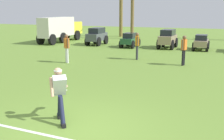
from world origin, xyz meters
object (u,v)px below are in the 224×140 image
at_px(parked_car_slot_a, 97,36).
at_px(palm_tree_left_of_centre, 132,5).
at_px(parked_car_slot_b, 130,40).
at_px(parked_car_slot_d, 201,42).
at_px(teammate_near_sideline, 67,46).
at_px(frisbee_thrower, 60,92).
at_px(frisbee_in_flight, 63,90).
at_px(teammate_deep, 137,43).
at_px(box_truck, 60,28).
at_px(teammate_midfield, 184,48).
at_px(parked_car_slot_c, 168,38).

distance_m(parked_car_slot_a, palm_tree_left_of_centre, 6.31).
bearing_deg(parked_car_slot_a, palm_tree_left_of_centre, 77.31).
distance_m(parked_car_slot_b, parked_car_slot_d, 5.28).
height_order(teammate_near_sideline, parked_car_slot_a, teammate_near_sideline).
relative_size(frisbee_thrower, parked_car_slot_b, 0.63).
xyz_separation_m(frisbee_in_flight, teammate_deep, (-0.47, 8.95, 0.31)).
xyz_separation_m(parked_car_slot_a, parked_car_slot_b, (3.01, -0.40, -0.18)).
xyz_separation_m(parked_car_slot_d, box_truck, (-12.17, 0.71, 0.67)).
xyz_separation_m(teammate_deep, palm_tree_left_of_centre, (-3.84, 11.17, 2.38)).
xyz_separation_m(frisbee_thrower, frisbee_in_flight, (-0.30, 0.66, -0.16)).
height_order(frisbee_thrower, frisbee_in_flight, frisbee_thrower).
bearing_deg(palm_tree_left_of_centre, parked_car_slot_a, -102.69).
xyz_separation_m(frisbee_in_flight, parked_car_slot_b, (-2.56, 14.11, -0.07)).
relative_size(frisbee_in_flight, teammate_midfield, 0.19).
distance_m(teammate_near_sideline, teammate_deep, 4.05).
xyz_separation_m(frisbee_in_flight, parked_car_slot_d, (2.70, 14.49, -0.07)).
bearing_deg(parked_car_slot_a, teammate_midfield, -39.05).
relative_size(teammate_midfield, parked_car_slot_a, 0.66).
xyz_separation_m(frisbee_thrower, box_truck, (-9.77, 15.85, 0.44)).
xyz_separation_m(frisbee_thrower, parked_car_slot_b, (-2.86, 14.76, -0.22)).
height_order(parked_car_slot_a, palm_tree_left_of_centre, palm_tree_left_of_centre).
bearing_deg(parked_car_slot_b, parked_car_slot_d, 4.15).
relative_size(teammate_near_sideline, parked_car_slot_d, 0.71).
bearing_deg(teammate_deep, parked_car_slot_d, 60.24).
relative_size(parked_car_slot_d, box_truck, 0.37).
bearing_deg(frisbee_in_flight, parked_car_slot_a, 111.01).
height_order(teammate_midfield, teammate_deep, same).
height_order(frisbee_thrower, teammate_near_sideline, teammate_near_sideline).
xyz_separation_m(frisbee_thrower, parked_car_slot_d, (2.40, 15.15, -0.22)).
xyz_separation_m(teammate_near_sideline, parked_car_slot_a, (-1.83, 7.95, -0.20)).
bearing_deg(teammate_midfield, teammate_deep, 163.47).
relative_size(teammate_midfield, teammate_deep, 1.00).
xyz_separation_m(frisbee_in_flight, parked_car_slot_a, (-5.57, 14.51, 0.11)).
bearing_deg(parked_car_slot_c, teammate_midfield, -72.61).
relative_size(parked_car_slot_c, palm_tree_left_of_centre, 0.42).
xyz_separation_m(teammate_deep, box_truck, (-9.00, 6.24, 0.29)).
bearing_deg(teammate_deep, frisbee_in_flight, -87.01).
relative_size(parked_car_slot_c, box_truck, 0.40).
height_order(frisbee_in_flight, teammate_midfield, teammate_midfield).
bearing_deg(parked_car_slot_d, parked_car_slot_c, 177.92).
height_order(teammate_near_sideline, palm_tree_left_of_centre, palm_tree_left_of_centre).
xyz_separation_m(frisbee_thrower, parked_car_slot_a, (-5.87, 15.16, -0.05)).
xyz_separation_m(teammate_midfield, parked_car_slot_a, (-7.85, 6.37, -0.20)).
relative_size(teammate_midfield, parked_car_slot_d, 0.71).
bearing_deg(parked_car_slot_a, teammate_deep, -47.43).
bearing_deg(parked_car_slot_a, frisbee_thrower, -68.83).
bearing_deg(teammate_near_sideline, frisbee_in_flight, -60.33).
distance_m(teammate_midfield, parked_car_slot_a, 10.12).
relative_size(teammate_deep, palm_tree_left_of_centre, 0.28).
distance_m(teammate_deep, parked_car_slot_c, 5.68).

